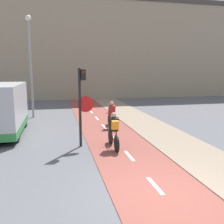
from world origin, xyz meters
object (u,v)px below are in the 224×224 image
(traffic_light_pole, at_px, (82,99))
(street_lamp_far, at_px, (30,56))
(cyclist_near, at_px, (114,132))
(cyclist_far, at_px, (112,116))
(van, at_px, (0,110))

(traffic_light_pole, distance_m, street_lamp_far, 7.90)
(street_lamp_far, height_order, cyclist_near, street_lamp_far)
(traffic_light_pole, height_order, cyclist_far, traffic_light_pole)
(street_lamp_far, xyz_separation_m, cyclist_far, (4.53, -4.09, -3.40))
(street_lamp_far, height_order, cyclist_far, street_lamp_far)
(cyclist_near, relative_size, van, 0.37)
(cyclist_near, bearing_deg, street_lamp_far, 116.00)
(cyclist_far, bearing_deg, van, -177.25)
(traffic_light_pole, bearing_deg, van, 143.05)
(cyclist_far, bearing_deg, cyclist_near, -101.37)
(street_lamp_far, xyz_separation_m, cyclist_near, (3.79, -7.77, -3.35))
(street_lamp_far, height_order, van, street_lamp_far)
(traffic_light_pole, bearing_deg, cyclist_near, -25.87)
(traffic_light_pole, relative_size, cyclist_far, 1.89)
(street_lamp_far, bearing_deg, cyclist_far, -42.05)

